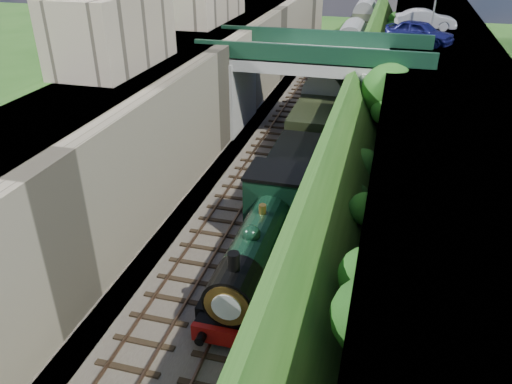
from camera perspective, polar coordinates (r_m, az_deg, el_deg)
name	(u,v)px	position (r m, az deg, el deg)	size (l,w,h in m)	color
ground	(186,372)	(19.22, -7.95, -19.73)	(160.00, 160.00, 0.00)	#1E4714
trackbed	(295,153)	(35.08, 4.49, 4.48)	(10.00, 90.00, 0.20)	#473F38
retaining_wall	(219,99)	(35.21, -4.25, 10.50)	(1.00, 90.00, 7.00)	#756B56
street_plateau_left	(172,95)	(36.48, -9.55, 10.83)	(6.00, 90.00, 7.00)	#262628
street_plateau_right	(446,125)	(33.70, 20.86, 7.20)	(8.00, 90.00, 6.25)	#262628
embankment_slope	(371,128)	(32.93, 13.04, 7.19)	(4.72, 90.00, 6.36)	#1E4714
track_left	(267,148)	(35.41, 1.32, 5.05)	(2.50, 90.00, 0.20)	black
track_right	(312,153)	(34.85, 6.44, 4.48)	(2.50, 90.00, 0.20)	black
road_bridge	(321,83)	(37.33, 7.40, 12.30)	(16.00, 6.40, 7.25)	gray
building_near	(112,30)	(30.25, -16.08, 17.34)	(4.00, 8.00, 4.00)	gray
tree	(390,93)	(33.66, 15.12, 10.82)	(3.60, 3.80, 6.60)	black
car_blue	(419,32)	(40.86, 18.17, 16.96)	(2.03, 5.04, 1.72)	#11134D
car_silver	(425,20)	(47.02, 18.79, 18.16)	(1.73, 4.97, 1.64)	#A9A8AD
locomotive	(261,242)	(21.99, 0.62, -5.78)	(3.10, 10.22, 3.83)	black
tender	(294,176)	(28.36, 4.39, 1.84)	(2.70, 6.00, 3.05)	black
coach_front	(326,101)	(39.78, 8.03, 10.21)	(2.90, 18.00, 3.70)	black
coach_middle	(351,50)	(57.88, 10.76, 15.68)	(2.90, 18.00, 3.70)	black
coach_rear	(364,21)	(76.31, 12.23, 18.52)	(2.90, 18.00, 3.70)	black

